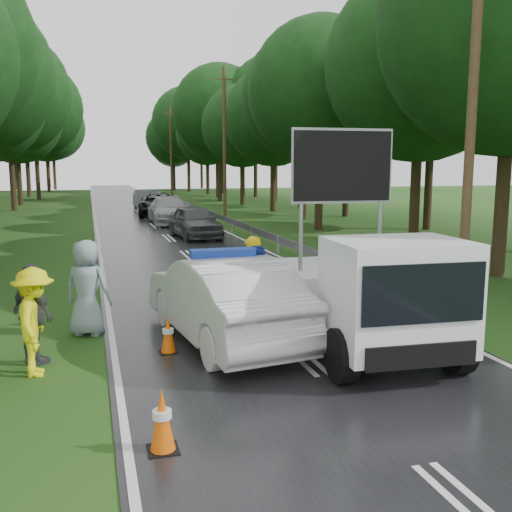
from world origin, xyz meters
name	(u,v)px	position (x,y,z in m)	size (l,w,h in m)	color
ground	(294,350)	(0.00, 0.00, 0.00)	(160.00, 160.00, 0.00)	#174012
road	(145,217)	(0.00, 30.00, 0.01)	(7.00, 140.00, 0.02)	black
guardrail	(199,209)	(3.70, 29.67, 0.55)	(0.12, 60.06, 0.70)	gray
utility_pole_near	(472,101)	(5.20, 2.00, 5.06)	(1.40, 0.24, 10.00)	#4B2E22
utility_pole_mid	(224,143)	(5.20, 28.00, 5.06)	(1.40, 0.24, 10.00)	#4B2E22
utility_pole_far	(171,152)	(5.20, 54.00, 5.06)	(1.40, 0.24, 10.00)	#4B2E22
police_sedan	(223,299)	(-1.17, 0.98, 0.87)	(2.52, 5.43, 1.90)	silver
work_truck	(366,292)	(1.31, -0.37, 1.15)	(2.67, 5.45, 4.24)	gray
barrier	(256,302)	(-0.47, 1.00, 0.76)	(2.25, 0.98, 1.00)	#F0F80D
officer	(252,281)	(-0.28, 2.00, 1.00)	(0.73, 0.48, 2.00)	yellow
civilian	(259,291)	(-0.38, 1.10, 0.95)	(0.93, 0.72, 1.91)	#172F9A
bystander_left	(35,322)	(-4.65, 0.00, 0.93)	(1.20, 0.69, 1.86)	#F5EE0D
bystander_mid	(33,314)	(-4.73, 0.60, 0.91)	(1.07, 0.44, 1.82)	#3D3F44
bystander_right	(87,288)	(-3.80, 2.20, 1.01)	(0.99, 0.64, 2.02)	#83949D
queue_car_first	(195,222)	(1.30, 17.93, 0.80)	(1.90, 4.71, 1.61)	#43474B
queue_car_second	(169,211)	(1.01, 25.19, 0.82)	(2.30, 5.65, 1.64)	#A1A3A9
queue_car_third	(159,205)	(1.07, 31.19, 0.81)	(2.67, 5.79, 1.61)	black
queue_car_fourth	(147,200)	(0.80, 37.19, 0.80)	(1.69, 4.86, 1.60)	#44454C
cone_near_left	(162,421)	(-2.93, -3.27, 0.40)	(0.39, 0.39, 0.82)	black
cone_center	(284,306)	(0.50, 2.00, 0.36)	(0.35, 0.35, 0.74)	black
cone_far	(313,300)	(1.40, 2.50, 0.33)	(0.32, 0.32, 0.67)	black
cone_left_mid	(168,335)	(-2.35, 0.50, 0.36)	(0.35, 0.35, 0.73)	black
cone_right	(385,298)	(3.15, 2.14, 0.34)	(0.33, 0.33, 0.70)	black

